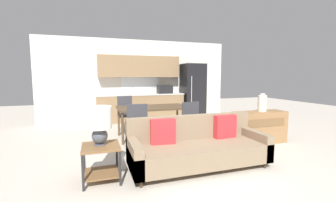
% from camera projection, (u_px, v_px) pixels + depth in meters
% --- Properties ---
extents(ground_plane, '(20.00, 20.00, 0.00)m').
position_uv_depth(ground_plane, '(196.00, 172.00, 3.47)').
color(ground_plane, beige).
extents(wall_back, '(6.40, 0.07, 2.70)m').
position_uv_depth(wall_back, '(139.00, 80.00, 7.69)').
color(wall_back, silver).
rests_on(wall_back, ground_plane).
extents(kitchen_counter, '(2.86, 0.65, 2.15)m').
position_uv_depth(kitchen_counter, '(141.00, 95.00, 7.47)').
color(kitchen_counter, '#8E704C').
rests_on(kitchen_counter, ground_plane).
extents(refrigerator, '(0.72, 0.78, 1.91)m').
position_uv_depth(refrigerator, '(193.00, 91.00, 7.91)').
color(refrigerator, black).
rests_on(refrigerator, ground_plane).
extents(dining_table, '(1.67, 0.91, 0.75)m').
position_uv_depth(dining_table, '(153.00, 109.00, 5.40)').
color(dining_table, brown).
rests_on(dining_table, ground_plane).
extents(couch, '(2.23, 0.80, 0.81)m').
position_uv_depth(couch, '(197.00, 147.00, 3.67)').
color(couch, '#3D2D1E').
rests_on(couch, ground_plane).
extents(side_table, '(0.51, 0.51, 0.51)m').
position_uv_depth(side_table, '(101.00, 157.00, 3.16)').
color(side_table, brown).
rests_on(side_table, ground_plane).
extents(table_lamp, '(0.35, 0.35, 0.55)m').
position_uv_depth(table_lamp, '(99.00, 122.00, 3.14)').
color(table_lamp, '#4C515B').
rests_on(table_lamp, side_table).
extents(credenza, '(1.20, 0.41, 0.70)m').
position_uv_depth(credenza, '(259.00, 127.00, 4.98)').
color(credenza, olive).
rests_on(credenza, ground_plane).
extents(vase, '(0.19, 0.19, 0.40)m').
position_uv_depth(vase, '(262.00, 103.00, 4.97)').
color(vase, beige).
rests_on(vase, credenza).
extents(dining_chair_near_left, '(0.47, 0.47, 0.95)m').
position_uv_depth(dining_chair_near_left, '(137.00, 124.00, 4.46)').
color(dining_chair_near_left, '#38383D').
rests_on(dining_chair_near_left, ground_plane).
extents(dining_chair_near_right, '(0.48, 0.48, 0.95)m').
position_uv_depth(dining_chair_near_right, '(187.00, 121.00, 4.80)').
color(dining_chair_near_right, '#38383D').
rests_on(dining_chair_near_right, ground_plane).
extents(dining_chair_far_left, '(0.46, 0.46, 0.95)m').
position_uv_depth(dining_chair_far_left, '(126.00, 112.00, 5.99)').
color(dining_chair_far_left, '#38383D').
rests_on(dining_chair_far_left, ground_plane).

